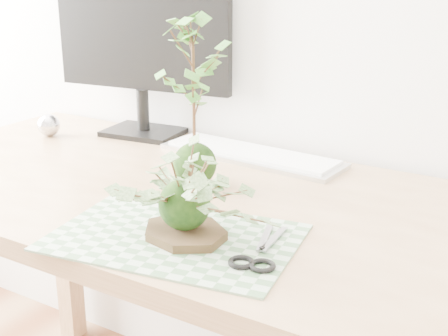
{
  "coord_description": "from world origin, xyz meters",
  "views": [
    {
      "loc": [
        0.55,
        0.25,
        1.19
      ],
      "look_at": [
        0.0,
        1.14,
        0.84
      ],
      "focal_mm": 50.0,
      "sensor_mm": 36.0,
      "label": 1
    }
  ],
  "objects_px": {
    "desk": "(213,236)",
    "keyboard": "(251,154)",
    "ivy_kokedama": "(184,181)",
    "maple_kokedama": "(193,58)",
    "monitor": "(142,39)"
  },
  "relations": [
    {
      "from": "desk",
      "to": "keyboard",
      "type": "relative_size",
      "value": 3.46
    },
    {
      "from": "ivy_kokedama",
      "to": "keyboard",
      "type": "relative_size",
      "value": 0.7
    },
    {
      "from": "maple_kokedama",
      "to": "keyboard",
      "type": "distance_m",
      "value": 0.34
    },
    {
      "from": "keyboard",
      "to": "monitor",
      "type": "height_order",
      "value": "monitor"
    },
    {
      "from": "desk",
      "to": "ivy_kokedama",
      "type": "bearing_deg",
      "value": -70.42
    },
    {
      "from": "desk",
      "to": "maple_kokedama",
      "type": "bearing_deg",
      "value": 151.22
    },
    {
      "from": "maple_kokedama",
      "to": "ivy_kokedama",
      "type": "bearing_deg",
      "value": -59.46
    },
    {
      "from": "desk",
      "to": "maple_kokedama",
      "type": "relative_size",
      "value": 4.22
    },
    {
      "from": "monitor",
      "to": "maple_kokedama",
      "type": "bearing_deg",
      "value": -44.76
    },
    {
      "from": "ivy_kokedama",
      "to": "monitor",
      "type": "bearing_deg",
      "value": 134.0
    },
    {
      "from": "ivy_kokedama",
      "to": "maple_kokedama",
      "type": "xyz_separation_m",
      "value": [
        -0.13,
        0.23,
        0.16
      ]
    },
    {
      "from": "maple_kokedama",
      "to": "monitor",
      "type": "relative_size",
      "value": 0.76
    },
    {
      "from": "desk",
      "to": "monitor",
      "type": "bearing_deg",
      "value": 143.65
    },
    {
      "from": "ivy_kokedama",
      "to": "keyboard",
      "type": "distance_m",
      "value": 0.48
    },
    {
      "from": "monitor",
      "to": "ivy_kokedama",
      "type": "bearing_deg",
      "value": -53.07
    }
  ]
}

